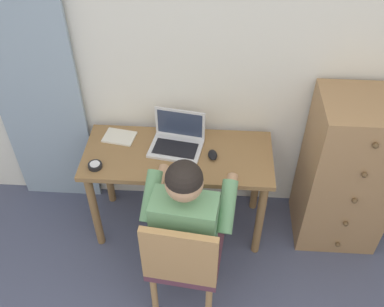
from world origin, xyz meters
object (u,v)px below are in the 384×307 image
at_px(dresser, 347,173).
at_px(computer_mouse, 213,155).
at_px(person_seated, 189,216).
at_px(desk_clock, 95,166).
at_px(desk, 178,166).
at_px(notebook_pad, 119,137).
at_px(laptop, 177,140).
at_px(chair, 183,260).

xyz_separation_m(dresser, computer_mouse, (-0.91, -0.05, 0.16)).
distance_m(person_seated, desk_clock, 0.70).
distance_m(desk, dresser, 1.15).
bearing_deg(notebook_pad, laptop, 1.84).
height_order(desk, computer_mouse, computer_mouse).
bearing_deg(chair, computer_mouse, 77.68).
xyz_separation_m(computer_mouse, notebook_pad, (-0.65, 0.15, -0.01)).
distance_m(chair, desk_clock, 0.82).
xyz_separation_m(desk, notebook_pad, (-0.42, 0.14, 0.12)).
bearing_deg(laptop, person_seated, -78.35).
relative_size(desk, laptop, 3.34).
height_order(desk, dresser, dresser).
bearing_deg(dresser, notebook_pad, 176.44).
relative_size(person_seated, laptop, 3.24).
distance_m(desk, desk_clock, 0.56).
relative_size(desk, computer_mouse, 12.53).
bearing_deg(notebook_pad, computer_mouse, -3.49).
relative_size(dresser, computer_mouse, 11.76).
relative_size(desk, person_seated, 1.03).
xyz_separation_m(dresser, notebook_pad, (-1.56, 0.10, 0.15)).
bearing_deg(laptop, dresser, -2.08).
height_order(dresser, chair, dresser).
bearing_deg(dresser, computer_mouse, -176.68).
bearing_deg(desk_clock, computer_mouse, 11.21).
distance_m(chair, laptop, 0.80).
xyz_separation_m(person_seated, desk_clock, (-0.62, 0.32, 0.06)).
bearing_deg(dresser, laptop, 177.92).
height_order(chair, computer_mouse, chair).
height_order(desk, chair, chair).
height_order(chair, laptop, laptop).
xyz_separation_m(desk, computer_mouse, (0.23, -0.01, 0.13)).
height_order(person_seated, computer_mouse, person_seated).
distance_m(laptop, desk_clock, 0.56).
distance_m(person_seated, notebook_pad, 0.81).
height_order(dresser, desk_clock, dresser).
distance_m(chair, person_seated, 0.26).
relative_size(dresser, chair, 1.31).
xyz_separation_m(laptop, desk_clock, (-0.51, -0.24, -0.04)).
relative_size(computer_mouse, notebook_pad, 0.48).
relative_size(laptop, notebook_pad, 1.79).
relative_size(chair, person_seated, 0.74).
distance_m(desk_clock, notebook_pad, 0.31).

